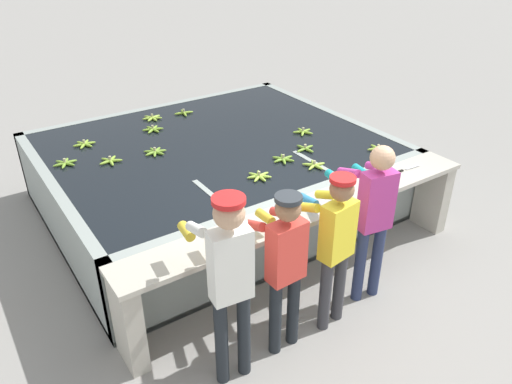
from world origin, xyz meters
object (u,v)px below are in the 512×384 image
object	(u,v)px
banana_bunch_floating_3	(84,144)
banana_bunch_floating_8	(153,129)
banana_bunch_floating_7	(305,149)
banana_bunch_floating_1	(303,132)
banana_bunch_floating_0	(65,163)
banana_bunch_floating_11	(378,149)
worker_0	(229,273)
worker_2	(334,239)
worker_3	(373,210)
knife_0	(404,170)
worker_1	(283,260)
banana_bunch_floating_6	(259,176)
banana_bunch_floating_9	(110,161)
banana_bunch_floating_5	(314,165)
banana_bunch_floating_10	(155,152)
banana_bunch_floating_12	(184,113)
banana_bunch_floating_4	(152,118)
banana_bunch_floating_2	(283,159)

from	to	relation	value
banana_bunch_floating_3	banana_bunch_floating_8	distance (m)	0.91
banana_bunch_floating_7	banana_bunch_floating_1	bearing A→B (deg)	53.84
banana_bunch_floating_0	banana_bunch_floating_11	world-z (taller)	same
banana_bunch_floating_3	banana_bunch_floating_11	bearing A→B (deg)	-36.20
worker_0	banana_bunch_floating_8	size ratio (longest dim) A/B	6.18
worker_2	banana_bunch_floating_8	size ratio (longest dim) A/B	5.58
worker_3	knife_0	world-z (taller)	worker_3
worker_0	banana_bunch_floating_1	bearing A→B (deg)	41.32
worker_1	banana_bunch_floating_6	xyz separation A→B (m)	(0.69, 1.37, -0.01)
worker_0	banana_bunch_floating_6	xyz separation A→B (m)	(1.24, 1.41, -0.14)
worker_0	banana_bunch_floating_9	xyz separation A→B (m)	(0.02, 2.70, -0.13)
worker_1	worker_0	bearing A→B (deg)	-175.84
banana_bunch_floating_3	banana_bunch_floating_11	xyz separation A→B (m)	(2.94, -2.15, 0.00)
banana_bunch_floating_1	banana_bunch_floating_7	xyz separation A→B (m)	(-0.32, -0.44, 0.00)
banana_bunch_floating_5	knife_0	xyz separation A→B (m)	(0.77, -0.65, -0.01)
banana_bunch_floating_3	banana_bunch_floating_10	distance (m)	0.95
worker_1	banana_bunch_floating_1	world-z (taller)	worker_1
worker_2	banana_bunch_floating_11	xyz separation A→B (m)	(1.76, 1.17, -0.01)
banana_bunch_floating_7	banana_bunch_floating_9	world-z (taller)	same
banana_bunch_floating_5	banana_bunch_floating_12	bearing A→B (deg)	100.84
banana_bunch_floating_6	banana_bunch_floating_7	xyz separation A→B (m)	(0.88, 0.29, 0.00)
worker_0	worker_3	bearing A→B (deg)	4.09
banana_bunch_floating_7	banana_bunch_floating_12	xyz separation A→B (m)	(-0.66, 1.96, 0.00)
banana_bunch_floating_7	banana_bunch_floating_10	distance (m)	1.82
worker_2	worker_3	xyz separation A→B (m)	(0.56, 0.09, 0.06)
banana_bunch_floating_7	banana_bunch_floating_8	size ratio (longest dim) A/B	1.00
banana_bunch_floating_4	knife_0	xyz separation A→B (m)	(1.69, -3.10, -0.01)
worker_3	banana_bunch_floating_4	bearing A→B (deg)	100.29
banana_bunch_floating_3	banana_bunch_floating_6	xyz separation A→B (m)	(1.32, -1.94, -0.00)
banana_bunch_floating_5	worker_1	bearing A→B (deg)	-137.66
worker_1	banana_bunch_floating_10	distance (m)	2.60
banana_bunch_floating_4	worker_2	bearing A→B (deg)	-88.51
banana_bunch_floating_3	banana_bunch_floating_9	bearing A→B (deg)	-81.02
banana_bunch_floating_6	worker_1	bearing A→B (deg)	-116.73
banana_bunch_floating_3	banana_bunch_floating_8	bearing A→B (deg)	-1.25
banana_bunch_floating_6	banana_bunch_floating_7	bearing A→B (deg)	18.48
worker_2	banana_bunch_floating_0	size ratio (longest dim) A/B	5.58
banana_bunch_floating_6	banana_bunch_floating_7	distance (m)	0.93
worker_2	banana_bunch_floating_11	distance (m)	2.12
banana_bunch_floating_3	knife_0	xyz separation A→B (m)	(2.77, -2.71, -0.01)
banana_bunch_floating_8	banana_bunch_floating_12	distance (m)	0.72
worker_3	banana_bunch_floating_0	world-z (taller)	worker_3
banana_bunch_floating_6	banana_bunch_floating_11	bearing A→B (deg)	-7.38
banana_bunch_floating_5	banana_bunch_floating_11	distance (m)	0.95
banana_bunch_floating_2	banana_bunch_floating_8	world-z (taller)	same
banana_bunch_floating_5	banana_bunch_floating_10	xyz separation A→B (m)	(-1.36, 1.36, -0.00)
banana_bunch_floating_2	banana_bunch_floating_7	bearing A→B (deg)	12.63
worker_2	banana_bunch_floating_5	distance (m)	1.50
worker_0	banana_bunch_floating_2	bearing A→B (deg)	43.26
worker_1	banana_bunch_floating_9	size ratio (longest dim) A/B	5.68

